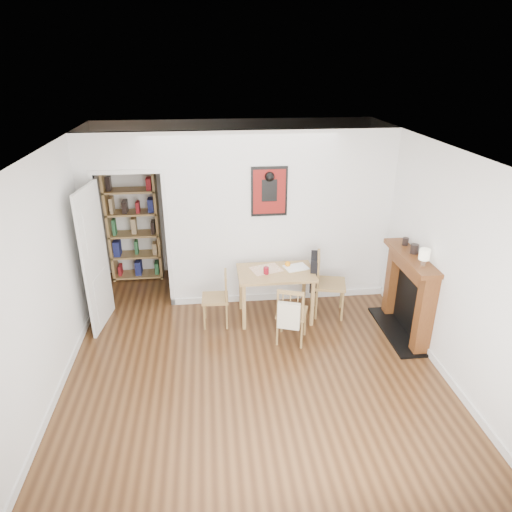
{
  "coord_description": "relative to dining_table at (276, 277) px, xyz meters",
  "views": [
    {
      "loc": [
        -0.47,
        -4.88,
        3.52
      ],
      "look_at": [
        0.13,
        0.6,
        1.09
      ],
      "focal_mm": 32.0,
      "sensor_mm": 36.0,
      "label": 1
    }
  ],
  "objects": [
    {
      "name": "fireplace",
      "position": [
        1.72,
        -0.58,
        -0.03
      ],
      "size": [
        0.45,
        1.25,
        1.16
      ],
      "color": "brown",
      "rests_on": "ground"
    },
    {
      "name": "ground",
      "position": [
        -0.44,
        -0.83,
        -0.64
      ],
      "size": [
        5.2,
        5.2,
        0.0
      ],
      "primitive_type": "plane",
      "color": "brown",
      "rests_on": "ground"
    },
    {
      "name": "ceramic_jar_a",
      "position": [
        1.73,
        -0.53,
        0.58
      ],
      "size": [
        0.1,
        0.1,
        0.12
      ],
      "primitive_type": "cylinder",
      "color": "black",
      "rests_on": "fireplace"
    },
    {
      "name": "placemat",
      "position": [
        -0.13,
        0.09,
        0.09
      ],
      "size": [
        0.49,
        0.42,
        0.0
      ],
      "primitive_type": "cube",
      "rotation": [
        0.0,
        0.0,
        0.3
      ],
      "color": "#EDE4C3",
      "rests_on": "dining_table"
    },
    {
      "name": "mantel_lamp",
      "position": [
        1.69,
        -0.89,
        0.65
      ],
      "size": [
        0.13,
        0.13,
        0.21
      ],
      "color": "silver",
      "rests_on": "fireplace"
    },
    {
      "name": "chair_front",
      "position": [
        0.12,
        -0.63,
        -0.22
      ],
      "size": [
        0.53,
        0.56,
        0.83
      ],
      "color": "olive",
      "rests_on": "ground"
    },
    {
      "name": "bookshelf",
      "position": [
        -2.15,
        1.57,
        0.33
      ],
      "size": [
        0.83,
        0.33,
        1.97
      ],
      "color": "#AA814F",
      "rests_on": "ground"
    },
    {
      "name": "dining_table",
      "position": [
        0.0,
        0.0,
        0.0
      ],
      "size": [
        1.07,
        0.68,
        0.73
      ],
      "color": "#AA814F",
      "rests_on": "ground"
    },
    {
      "name": "red_glass",
      "position": [
        -0.15,
        -0.05,
        0.14
      ],
      "size": [
        0.08,
        0.08,
        0.1
      ],
      "primitive_type": "cylinder",
      "color": "maroon",
      "rests_on": "dining_table"
    },
    {
      "name": "notebook",
      "position": [
        0.3,
        0.09,
        0.1
      ],
      "size": [
        0.37,
        0.31,
        0.02
      ],
      "primitive_type": "cube",
      "rotation": [
        0.0,
        0.0,
        0.25
      ],
      "color": "white",
      "rests_on": "dining_table"
    },
    {
      "name": "room_shell",
      "position": [
        -0.34,
        0.51,
        0.65
      ],
      "size": [
        5.2,
        5.2,
        5.2
      ],
      "color": "silver",
      "rests_on": "ground"
    },
    {
      "name": "orange_fruit",
      "position": [
        0.19,
        0.14,
        0.13
      ],
      "size": [
        0.08,
        0.08,
        0.08
      ],
      "primitive_type": "sphere",
      "color": "orange",
      "rests_on": "dining_table"
    },
    {
      "name": "ceramic_jar_b",
      "position": [
        1.73,
        -0.25,
        0.57
      ],
      "size": [
        0.08,
        0.08,
        0.1
      ],
      "primitive_type": "cylinder",
      "color": "black",
      "rests_on": "fireplace"
    },
    {
      "name": "chair_left",
      "position": [
        -0.87,
        -0.1,
        -0.24
      ],
      "size": [
        0.41,
        0.41,
        0.8
      ],
      "color": "olive",
      "rests_on": "ground"
    },
    {
      "name": "chair_right",
      "position": [
        0.78,
        0.01,
        -0.15
      ],
      "size": [
        0.63,
        0.58,
        0.96
      ],
      "color": "olive",
      "rests_on": "ground"
    }
  ]
}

